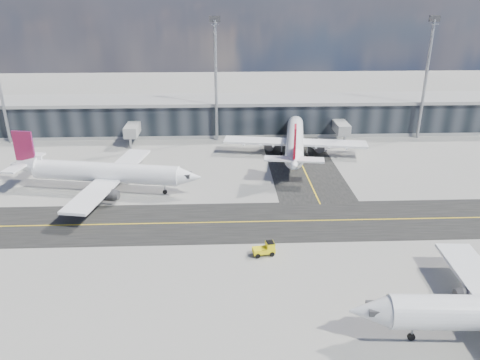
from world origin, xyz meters
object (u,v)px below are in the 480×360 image
at_px(airliner_af, 103,173).
at_px(airliner_redtail, 295,140).
at_px(baggage_tug, 266,249).
at_px(service_van, 318,146).

distance_m(airliner_af, airliner_redtail, 41.49).
distance_m(airliner_redtail, baggage_tug, 42.54).
xyz_separation_m(airliner_af, baggage_tug, (27.47, -23.63, -2.59)).
height_order(airliner_af, service_van, airliner_af).
relative_size(airliner_af, baggage_tug, 11.09).
height_order(airliner_af, baggage_tug, airliner_af).
bearing_deg(airliner_redtail, baggage_tug, -94.65).
bearing_deg(service_van, baggage_tug, -123.82).
relative_size(airliner_redtail, baggage_tug, 11.48).
relative_size(airliner_af, service_van, 6.23).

